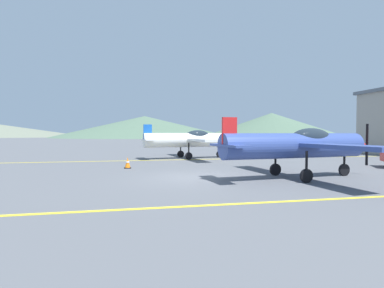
{
  "coord_description": "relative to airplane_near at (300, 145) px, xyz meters",
  "views": [
    {
      "loc": [
        -2.88,
        -12.45,
        1.89
      ],
      "look_at": [
        0.97,
        6.0,
        1.2
      ],
      "focal_mm": 28.3,
      "sensor_mm": 36.0,
      "label": 1
    }
  ],
  "objects": [
    {
      "name": "ground_plane",
      "position": [
        -4.05,
        1.09,
        -1.4
      ],
      "size": [
        400.0,
        400.0,
        0.0
      ],
      "primitive_type": "plane",
      "color": "#54565B"
    },
    {
      "name": "hill_centerright",
      "position": [
        62.03,
        126.87,
        4.46
      ],
      "size": [
        67.87,
        67.87,
        11.73
      ],
      "primitive_type": "cone",
      "color": "#4C6651",
      "rests_on": "ground_plane"
    },
    {
      "name": "airplane_near",
      "position": [
        0.0,
        0.0,
        0.0
      ],
      "size": [
        7.26,
        8.34,
        2.49
      ],
      "color": "#33478C",
      "rests_on": "ground_plane"
    },
    {
      "name": "apron_line_far",
      "position": [
        -4.05,
        9.54,
        -1.4
      ],
      "size": [
        80.0,
        0.16,
        0.01
      ],
      "primitive_type": "cube",
      "color": "yellow",
      "rests_on": "ground_plane"
    },
    {
      "name": "airplane_mid",
      "position": [
        -2.47,
        10.59,
        0.0
      ],
      "size": [
        7.26,
        8.34,
        2.49
      ],
      "color": "white",
      "rests_on": "ground_plane"
    },
    {
      "name": "hill_centerleft",
      "position": [
        -0.28,
        120.7,
        3.17
      ],
      "size": [
        77.11,
        77.11,
        9.15
      ],
      "primitive_type": "cone",
      "color": "#4C6651",
      "rests_on": "ground_plane"
    },
    {
      "name": "apron_line_near",
      "position": [
        -4.05,
        -3.81,
        -1.4
      ],
      "size": [
        80.0,
        0.16,
        0.01
      ],
      "primitive_type": "cube",
      "color": "yellow",
      "rests_on": "ground_plane"
    },
    {
      "name": "traffic_cone_front",
      "position": [
        -7.02,
        5.11,
        -1.11
      ],
      "size": [
        0.36,
        0.36,
        0.59
      ],
      "color": "black",
      "rests_on": "ground_plane"
    }
  ]
}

